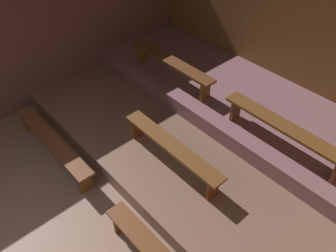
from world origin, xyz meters
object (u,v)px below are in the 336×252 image
Objects in this scene: bench_floor_left at (53,143)px; bench_lower_center at (172,148)px; bench_middle_left at (171,63)px; bench_middle_right at (284,129)px.

bench_lower_center reaches higher than bench_floor_left.
bench_middle_left is (0.17, 2.28, 0.53)m from bench_floor_left.
bench_floor_left is 3.38m from bench_middle_right.
bench_lower_center is at bearing -128.42° from bench_middle_right.
bench_lower_center is 1.54m from bench_middle_right.
bench_floor_left is 2.35m from bench_middle_left.
bench_lower_center is (1.49, 1.09, 0.26)m from bench_floor_left.
bench_middle_right is (0.94, 1.19, 0.27)m from bench_lower_center.
bench_floor_left is 1.06× the size of bench_middle_left.
bench_middle_right is (2.26, 0.00, 0.00)m from bench_middle_left.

